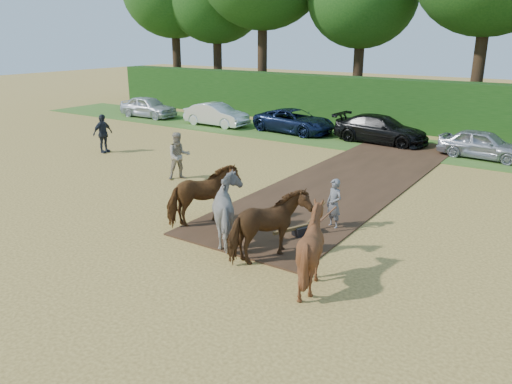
{
  "coord_description": "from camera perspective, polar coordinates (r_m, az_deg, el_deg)",
  "views": [
    {
      "loc": [
        8.93,
        -11.15,
        5.6
      ],
      "look_at": [
        1.63,
        -0.23,
        1.4
      ],
      "focal_mm": 35.0,
      "sensor_mm": 36.0,
      "label": 1
    }
  ],
  "objects": [
    {
      "name": "spectator_near",
      "position": [
        20.05,
        -8.81,
        4.09
      ],
      "size": [
        1.12,
        1.16,
        1.89
      ],
      "primitive_type": "imported",
      "rotation": [
        0.0,
        0.0,
        0.95
      ],
      "color": "beige",
      "rests_on": "ground"
    },
    {
      "name": "hedgerow",
      "position": [
        31.24,
        17.09,
        9.41
      ],
      "size": [
        46.0,
        1.6,
        3.0
      ],
      "primitive_type": "cube",
      "color": "#14380F",
      "rests_on": "ground"
    },
    {
      "name": "ground",
      "position": [
        15.35,
        -4.6,
        -3.73
      ],
      "size": [
        120.0,
        120.0,
        0.0
      ],
      "primitive_type": "plane",
      "color": "gold",
      "rests_on": "ground"
    },
    {
      "name": "earth_strip",
      "position": [
        20.39,
        11.06,
        1.52
      ],
      "size": [
        4.5,
        17.0,
        0.05
      ],
      "primitive_type": "cube",
      "color": "#472D1C",
      "rests_on": "ground"
    },
    {
      "name": "plough_team",
      "position": [
        13.24,
        -0.41,
        -3.03
      ],
      "size": [
        6.37,
        4.79,
        1.83
      ],
      "color": "brown",
      "rests_on": "ground"
    },
    {
      "name": "grass_verge",
      "position": [
        27.27,
        13.97,
        5.38
      ],
      "size": [
        50.0,
        5.0,
        0.03
      ],
      "primitive_type": "cube",
      "color": "#38601E",
      "rests_on": "ground"
    },
    {
      "name": "parked_cars",
      "position": [
        26.69,
        17.43,
        6.32
      ],
      "size": [
        41.53,
        3.39,
        1.46
      ],
      "color": "silver",
      "rests_on": "ground"
    },
    {
      "name": "spectator_far",
      "position": [
        25.48,
        -17.1,
        6.4
      ],
      "size": [
        0.48,
        1.11,
        1.88
      ],
      "primitive_type": "imported",
      "rotation": [
        0.0,
        0.0,
        1.55
      ],
      "color": "#23282F",
      "rests_on": "ground"
    }
  ]
}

